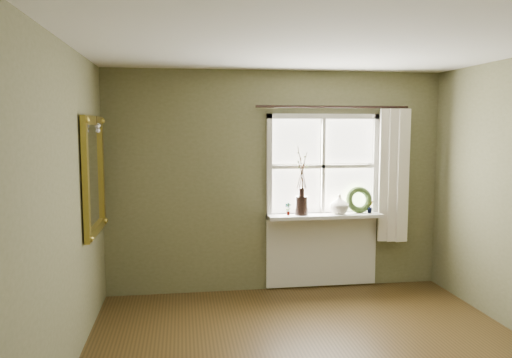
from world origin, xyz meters
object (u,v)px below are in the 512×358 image
object	(u,v)px
wreath	(359,203)
gilt_mirror	(94,175)
dark_jug	(302,205)
cream_vase	(339,204)

from	to	relation	value
wreath	gilt_mirror	bearing A→B (deg)	-168.39
dark_jug	cream_vase	xyz separation A→B (m)	(0.46, 0.00, 0.01)
cream_vase	wreath	xyz separation A→B (m)	(0.26, 0.04, 0.01)
gilt_mirror	dark_jug	bearing A→B (deg)	15.39
cream_vase	gilt_mirror	bearing A→B (deg)	-167.15
dark_jug	cream_vase	bearing A→B (deg)	0.00
dark_jug	cream_vase	size ratio (longest dim) A/B	0.95
cream_vase	dark_jug	bearing A→B (deg)	180.00
cream_vase	wreath	distance (m)	0.26
cream_vase	wreath	size ratio (longest dim) A/B	0.72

